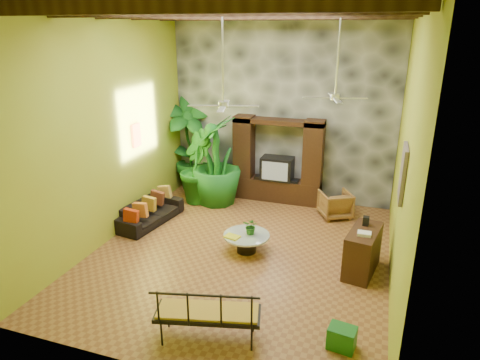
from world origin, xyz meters
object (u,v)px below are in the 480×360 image
(entertainment_center, at_px, (277,167))
(tall_plant_b, at_px, (196,167))
(ceiling_fan_back, at_px, (336,87))
(tall_plant_c, at_px, (216,161))
(coffee_table, at_px, (247,241))
(ceiling_fan_front, at_px, (223,94))
(tall_plant_a, at_px, (188,143))
(wicker_armchair, at_px, (335,204))
(side_console, at_px, (362,251))
(sofa, at_px, (150,212))
(iron_bench, at_px, (206,312))
(green_bin, at_px, (342,338))

(entertainment_center, relative_size, tall_plant_b, 1.23)
(ceiling_fan_back, relative_size, tall_plant_b, 0.95)
(tall_plant_c, bearing_deg, coffee_table, -55.63)
(ceiling_fan_front, distance_m, tall_plant_a, 4.74)
(wicker_armchair, bearing_deg, ceiling_fan_front, 28.97)
(wicker_armchair, height_order, coffee_table, wicker_armchair)
(side_console, bearing_deg, sofa, -177.57)
(entertainment_center, xyz_separation_m, tall_plant_b, (-2.07, -0.76, 0.01))
(coffee_table, distance_m, iron_bench, 2.87)
(wicker_armchair, bearing_deg, tall_plant_b, -26.38)
(entertainment_center, height_order, tall_plant_a, tall_plant_a)
(tall_plant_a, bearing_deg, iron_bench, -63.05)
(wicker_armchair, xyz_separation_m, tall_plant_a, (-4.29, 0.64, 1.07))
(coffee_table, xyz_separation_m, iron_bench, (0.27, -2.84, 0.28))
(ceiling_fan_back, relative_size, iron_bench, 1.12)
(wicker_armchair, distance_m, coffee_table, 2.88)
(green_bin, bearing_deg, ceiling_fan_front, 144.12)
(ceiling_fan_front, bearing_deg, coffee_table, 59.12)
(iron_bench, bearing_deg, tall_plant_c, 96.05)
(tall_plant_c, distance_m, green_bin, 6.11)
(sofa, height_order, tall_plant_c, tall_plant_c)
(tall_plant_b, distance_m, green_bin, 6.42)
(ceiling_fan_back, distance_m, coffee_table, 3.66)
(ceiling_fan_back, height_order, iron_bench, ceiling_fan_back)
(iron_bench, bearing_deg, ceiling_fan_front, 89.86)
(ceiling_fan_back, bearing_deg, tall_plant_c, 158.36)
(entertainment_center, xyz_separation_m, ceiling_fan_front, (-0.20, -3.54, 2.44))
(tall_plant_a, xyz_separation_m, tall_plant_c, (1.13, -0.72, -0.21))
(entertainment_center, bearing_deg, ceiling_fan_back, -50.43)
(wicker_armchair, height_order, tall_plant_a, tall_plant_a)
(tall_plant_b, bearing_deg, side_console, -27.16)
(tall_plant_b, height_order, side_console, tall_plant_b)
(wicker_armchair, bearing_deg, ceiling_fan_back, 58.77)
(ceiling_fan_back, relative_size, coffee_table, 1.90)
(tall_plant_a, bearing_deg, ceiling_fan_front, -55.63)
(tall_plant_b, bearing_deg, sofa, -107.01)
(tall_plant_a, relative_size, tall_plant_b, 1.44)
(ceiling_fan_front, height_order, coffee_table, ceiling_fan_front)
(ceiling_fan_back, distance_m, tall_plant_a, 5.07)
(sofa, distance_m, iron_bench, 4.56)
(coffee_table, distance_m, green_bin, 3.22)
(wicker_armchair, distance_m, tall_plant_a, 4.47)
(tall_plant_a, relative_size, tall_plant_c, 1.17)
(tall_plant_a, bearing_deg, side_console, -31.31)
(entertainment_center, bearing_deg, coffee_table, -88.16)
(ceiling_fan_back, relative_size, tall_plant_a, 0.66)
(tall_plant_a, xyz_separation_m, green_bin, (4.95, -5.38, -1.23))
(tall_plant_c, bearing_deg, tall_plant_a, 147.49)
(tall_plant_b, xyz_separation_m, iron_bench, (2.44, -5.12, -0.44))
(wicker_armchair, height_order, tall_plant_c, tall_plant_c)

